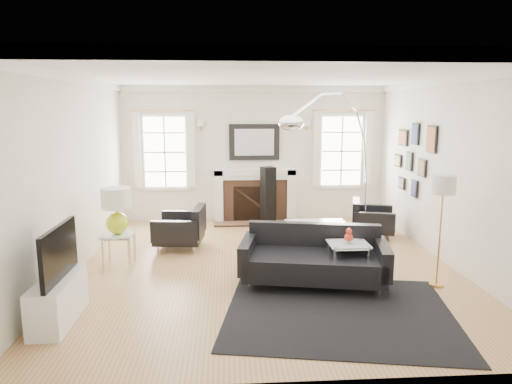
{
  "coord_description": "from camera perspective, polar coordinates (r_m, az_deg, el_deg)",
  "views": [
    {
      "loc": [
        -0.58,
        -6.56,
        2.32
      ],
      "look_at": [
        -0.13,
        0.3,
        1.07
      ],
      "focal_mm": 32.0,
      "sensor_mm": 36.0,
      "label": 1
    }
  ],
  "objects": [
    {
      "name": "floor",
      "position": [
        6.98,
        1.28,
        -9.14
      ],
      "size": [
        6.0,
        6.0,
        0.0
      ],
      "primitive_type": "plane",
      "color": "#AA7047",
      "rests_on": "ground"
    },
    {
      "name": "back_wall",
      "position": [
        9.62,
        -0.24,
        4.79
      ],
      "size": [
        5.5,
        0.04,
        2.8
      ],
      "primitive_type": "cube",
      "color": "silver",
      "rests_on": "floor"
    },
    {
      "name": "front_wall",
      "position": [
        3.72,
        5.36,
        -4.09
      ],
      "size": [
        5.5,
        0.04,
        2.8
      ],
      "primitive_type": "cube",
      "color": "silver",
      "rests_on": "floor"
    },
    {
      "name": "left_wall",
      "position": [
        6.97,
        -21.83,
        1.95
      ],
      "size": [
        0.04,
        6.0,
        2.8
      ],
      "primitive_type": "cube",
      "color": "silver",
      "rests_on": "floor"
    },
    {
      "name": "right_wall",
      "position": [
        7.41,
        23.04,
        2.32
      ],
      "size": [
        0.04,
        6.0,
        2.8
      ],
      "primitive_type": "cube",
      "color": "silver",
      "rests_on": "floor"
    },
    {
      "name": "ceiling",
      "position": [
        6.6,
        1.38,
        14.44
      ],
      "size": [
        5.5,
        6.0,
        0.02
      ],
      "primitive_type": "cube",
      "color": "white",
      "rests_on": "back_wall"
    },
    {
      "name": "crown_molding",
      "position": [
        6.6,
        1.37,
        13.92
      ],
      "size": [
        5.5,
        6.0,
        0.12
      ],
      "primitive_type": "cube",
      "color": "white",
      "rests_on": "back_wall"
    },
    {
      "name": "fireplace",
      "position": [
        9.53,
        -0.16,
        -0.47
      ],
      "size": [
        1.7,
        0.69,
        1.11
      ],
      "color": "white",
      "rests_on": "floor"
    },
    {
      "name": "mantel_mirror",
      "position": [
        9.55,
        -0.22,
        6.25
      ],
      "size": [
        1.05,
        0.07,
        0.75
      ],
      "color": "black",
      "rests_on": "back_wall"
    },
    {
      "name": "window_left",
      "position": [
        9.63,
        -11.31,
        4.94
      ],
      "size": [
        1.24,
        0.15,
        1.62
      ],
      "color": "white",
      "rests_on": "back_wall"
    },
    {
      "name": "window_right",
      "position": [
        9.85,
        10.63,
        5.08
      ],
      "size": [
        1.24,
        0.15,
        1.62
      ],
      "color": "white",
      "rests_on": "back_wall"
    },
    {
      "name": "gallery_wall",
      "position": [
        8.55,
        19.04,
        4.44
      ],
      "size": [
        0.04,
        1.73,
        1.29
      ],
      "color": "black",
      "rests_on": "right_wall"
    },
    {
      "name": "tv_unit",
      "position": [
        5.57,
        -23.47,
        -11.56
      ],
      "size": [
        0.35,
        1.0,
        1.09
      ],
      "color": "white",
      "rests_on": "floor"
    },
    {
      "name": "area_rug",
      "position": [
        5.56,
        10.31,
        -14.5
      ],
      "size": [
        2.91,
        2.56,
        0.01
      ],
      "primitive_type": "cube",
      "rotation": [
        0.0,
        0.0,
        -0.17
      ],
      "color": "black",
      "rests_on": "floor"
    },
    {
      "name": "sofa",
      "position": [
        6.24,
        7.22,
        -8.28
      ],
      "size": [
        2.05,
        1.22,
        0.63
      ],
      "color": "black",
      "rests_on": "floor"
    },
    {
      "name": "armchair_left",
      "position": [
        7.84,
        -9.15,
        -4.59
      ],
      "size": [
        0.87,
        0.95,
        0.59
      ],
      "color": "black",
      "rests_on": "floor"
    },
    {
      "name": "armchair_right",
      "position": [
        8.7,
        14.09,
        -3.41
      ],
      "size": [
        0.92,
        0.98,
        0.55
      ],
      "color": "black",
      "rests_on": "floor"
    },
    {
      "name": "coffee_table",
      "position": [
        7.54,
        7.84,
        -4.44
      ],
      "size": [
        1.01,
        1.01,
        0.45
      ],
      "color": "silver",
      "rests_on": "floor"
    },
    {
      "name": "side_table_left",
      "position": [
        7.11,
        -16.82,
        -5.81
      ],
      "size": [
        0.46,
        0.46,
        0.51
      ],
      "color": "silver",
      "rests_on": "floor"
    },
    {
      "name": "nesting_table",
      "position": [
        6.23,
        11.45,
        -7.35
      ],
      "size": [
        0.52,
        0.44,
        0.58
      ],
      "color": "silver",
      "rests_on": "floor"
    },
    {
      "name": "gourd_lamp",
      "position": [
        6.99,
        -17.03,
        -1.87
      ],
      "size": [
        0.43,
        0.43,
        0.69
      ],
      "color": "#C8E11C",
      "rests_on": "side_table_left"
    },
    {
      "name": "orange_vase",
      "position": [
        6.17,
        11.52,
        -5.39
      ],
      "size": [
        0.12,
        0.12,
        0.18
      ],
      "color": "red",
      "rests_on": "nesting_table"
    },
    {
      "name": "arc_floor_lamp",
      "position": [
        7.53,
        9.54,
        3.53
      ],
      "size": [
        1.9,
        1.76,
        2.69
      ],
      "color": "silver",
      "rests_on": "floor"
    },
    {
      "name": "stick_floor_lamp",
      "position": [
        6.34,
        22.37,
        0.19
      ],
      "size": [
        0.3,
        0.3,
        1.5
      ],
      "color": "#C38C43",
      "rests_on": "floor"
    },
    {
      "name": "speaker_tower",
      "position": [
        9.05,
        1.51,
        -0.66
      ],
      "size": [
        0.31,
        0.31,
        1.21
      ],
      "primitive_type": "cube",
      "rotation": [
        0.0,
        0.0,
        0.37
      ],
      "color": "black",
      "rests_on": "floor"
    }
  ]
}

